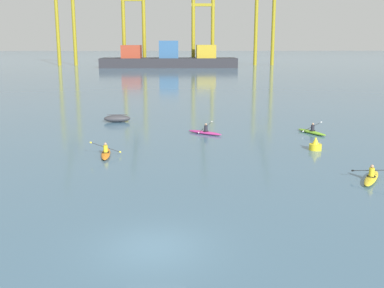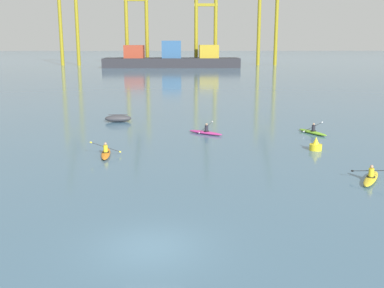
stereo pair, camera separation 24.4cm
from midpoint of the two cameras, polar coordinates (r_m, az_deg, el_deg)
ground_plane at (r=18.20m, az=-4.80°, el=-12.75°), size 800.00×800.00×0.00m
container_barge at (r=145.86m, az=-2.49°, el=10.52°), size 42.11×10.26×8.15m
gantry_crane_west at (r=162.42m, az=-15.18°, el=16.08°), size 6.69×17.04×40.66m
gantry_crane_west_mid at (r=153.42m, az=-6.92°, el=15.94°), size 7.73×20.74×33.07m
gantry_crane_east_mid at (r=152.14m, az=1.81°, el=15.81°), size 7.50×19.14×35.41m
gantry_crane_east at (r=160.40m, az=9.54°, el=16.11°), size 7.05×19.56×38.34m
capsized_dinghy at (r=46.12m, az=-9.01°, el=3.16°), size 2.66×1.24×0.76m
channel_buoy at (r=34.82m, az=15.32°, el=-0.17°), size 0.90×0.90×1.00m
kayak_magenta at (r=39.54m, az=1.88°, el=1.49°), size 3.06×2.55×1.02m
kayak_lime at (r=41.07m, az=14.92°, el=1.48°), size 2.04×3.32×1.00m
kayak_yellow at (r=28.25m, az=21.58°, el=-3.94°), size 2.25×3.23×0.95m
kayak_orange at (r=32.60m, az=-10.45°, el=-1.12°), size 2.17×3.44×1.06m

